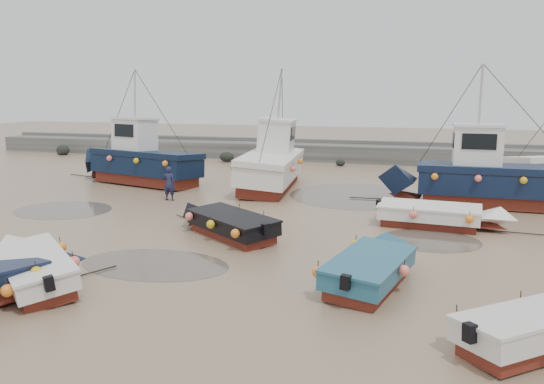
{
  "coord_description": "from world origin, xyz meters",
  "views": [
    {
      "loc": [
        4.45,
        -16.51,
        5.08
      ],
      "look_at": [
        -0.82,
        2.02,
        1.4
      ],
      "focal_mm": 35.0,
      "sensor_mm": 36.0,
      "label": 1
    }
  ],
  "objects_px": {
    "dinghy_4": "(227,220)",
    "cabin_boat_1": "(272,162)",
    "cabin_boat_0": "(137,159)",
    "dinghy_0": "(35,262)",
    "dinghy_5": "(439,213)",
    "cabin_boat_2": "(482,176)",
    "person": "(170,200)",
    "dinghy_2": "(373,263)"
  },
  "relations": [
    {
      "from": "cabin_boat_1",
      "to": "cabin_boat_2",
      "type": "distance_m",
      "value": 10.55
    },
    {
      "from": "cabin_boat_0",
      "to": "cabin_boat_1",
      "type": "height_order",
      "value": "same"
    },
    {
      "from": "dinghy_0",
      "to": "cabin_boat_2",
      "type": "height_order",
      "value": "cabin_boat_2"
    },
    {
      "from": "dinghy_4",
      "to": "cabin_boat_1",
      "type": "relative_size",
      "value": 0.51
    },
    {
      "from": "dinghy_4",
      "to": "cabin_boat_1",
      "type": "bearing_deg",
      "value": 42.61
    },
    {
      "from": "dinghy_2",
      "to": "cabin_boat_2",
      "type": "xyz_separation_m",
      "value": [
        3.73,
        11.17,
        0.8
      ]
    },
    {
      "from": "dinghy_5",
      "to": "cabin_boat_2",
      "type": "xyz_separation_m",
      "value": [
        1.88,
        4.49,
        0.8
      ]
    },
    {
      "from": "cabin_boat_2",
      "to": "dinghy_5",
      "type": "bearing_deg",
      "value": 157.87
    },
    {
      "from": "cabin_boat_0",
      "to": "cabin_boat_1",
      "type": "xyz_separation_m",
      "value": [
        7.43,
        1.09,
        -0.03
      ]
    },
    {
      "from": "dinghy_2",
      "to": "cabin_boat_1",
      "type": "height_order",
      "value": "cabin_boat_1"
    },
    {
      "from": "cabin_boat_1",
      "to": "dinghy_4",
      "type": "bearing_deg",
      "value": -88.95
    },
    {
      "from": "dinghy_0",
      "to": "dinghy_2",
      "type": "xyz_separation_m",
      "value": [
        8.79,
        2.39,
        0.01
      ]
    },
    {
      "from": "dinghy_5",
      "to": "person",
      "type": "xyz_separation_m",
      "value": [
        -12.1,
        1.77,
        -0.55
      ]
    },
    {
      "from": "dinghy_0",
      "to": "dinghy_5",
      "type": "relative_size",
      "value": 0.85
    },
    {
      "from": "dinghy_0",
      "to": "person",
      "type": "bearing_deg",
      "value": 48.94
    },
    {
      "from": "dinghy_4",
      "to": "person",
      "type": "distance_m",
      "value": 6.96
    },
    {
      "from": "dinghy_2",
      "to": "cabin_boat_0",
      "type": "bearing_deg",
      "value": 152.22
    },
    {
      "from": "cabin_boat_2",
      "to": "dinghy_2",
      "type": "bearing_deg",
      "value": 162.18
    },
    {
      "from": "cabin_boat_1",
      "to": "dinghy_5",
      "type": "bearing_deg",
      "value": -43.35
    },
    {
      "from": "dinghy_2",
      "to": "dinghy_4",
      "type": "relative_size",
      "value": 1.06
    },
    {
      "from": "dinghy_0",
      "to": "cabin_boat_1",
      "type": "xyz_separation_m",
      "value": [
        2.17,
        15.64,
        0.79
      ]
    },
    {
      "from": "dinghy_4",
      "to": "person",
      "type": "height_order",
      "value": "dinghy_4"
    },
    {
      "from": "cabin_boat_1",
      "to": "person",
      "type": "relative_size",
      "value": 6.44
    },
    {
      "from": "dinghy_0",
      "to": "dinghy_2",
      "type": "relative_size",
      "value": 0.91
    },
    {
      "from": "dinghy_4",
      "to": "person",
      "type": "xyz_separation_m",
      "value": [
        -4.78,
        5.03,
        -0.55
      ]
    },
    {
      "from": "dinghy_4",
      "to": "person",
      "type": "bearing_deg",
      "value": 79.56
    },
    {
      "from": "cabin_boat_0",
      "to": "dinghy_5",
      "type": "bearing_deg",
      "value": -93.56
    },
    {
      "from": "cabin_boat_2",
      "to": "dinghy_4",
      "type": "bearing_deg",
      "value": 130.7
    },
    {
      "from": "dinghy_0",
      "to": "dinghy_5",
      "type": "distance_m",
      "value": 13.98
    },
    {
      "from": "cabin_boat_1",
      "to": "dinghy_0",
      "type": "bearing_deg",
      "value": -103.45
    },
    {
      "from": "dinghy_0",
      "to": "cabin_boat_1",
      "type": "distance_m",
      "value": 15.81
    },
    {
      "from": "cabin_boat_2",
      "to": "person",
      "type": "distance_m",
      "value": 14.31
    },
    {
      "from": "dinghy_0",
      "to": "cabin_boat_0",
      "type": "bearing_deg",
      "value": 61.09
    },
    {
      "from": "cabin_boat_0",
      "to": "dinghy_0",
      "type": "bearing_deg",
      "value": -144.7
    },
    {
      "from": "person",
      "to": "cabin_boat_1",
      "type": "bearing_deg",
      "value": -134.3
    },
    {
      "from": "person",
      "to": "cabin_boat_0",
      "type": "bearing_deg",
      "value": -51.37
    },
    {
      "from": "dinghy_2",
      "to": "dinghy_5",
      "type": "relative_size",
      "value": 0.94
    },
    {
      "from": "dinghy_2",
      "to": "person",
      "type": "distance_m",
      "value": 13.31
    },
    {
      "from": "dinghy_5",
      "to": "cabin_boat_1",
      "type": "bearing_deg",
      "value": -122.85
    },
    {
      "from": "dinghy_0",
      "to": "dinghy_4",
      "type": "height_order",
      "value": "same"
    },
    {
      "from": "cabin_boat_0",
      "to": "cabin_boat_2",
      "type": "height_order",
      "value": "same"
    },
    {
      "from": "dinghy_2",
      "to": "cabin_boat_2",
      "type": "distance_m",
      "value": 11.8
    }
  ]
}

